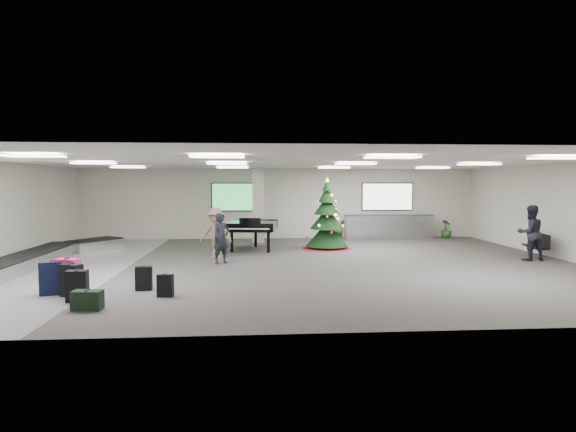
{
  "coord_description": "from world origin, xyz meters",
  "views": [
    {
      "loc": [
        -1.2,
        -14.94,
        2.56
      ],
      "look_at": [
        -0.05,
        1.0,
        1.44
      ],
      "focal_mm": 30.0,
      "sensor_mm": 36.0,
      "label": 1
    }
  ],
  "objects": [
    {
      "name": "ground",
      "position": [
        0.0,
        0.0,
        0.0
      ],
      "size": [
        18.0,
        18.0,
        0.0
      ],
      "primitive_type": "plane",
      "color": "#3C3A37",
      "rests_on": "ground"
    },
    {
      "name": "room_envelope",
      "position": [
        -0.38,
        0.67,
        2.33
      ],
      "size": [
        18.02,
        14.02,
        3.21
      ],
      "color": "beige",
      "rests_on": "ground"
    },
    {
      "name": "baggage_carousel",
      "position": [
        -7.84,
        -0.08,
        0.21
      ],
      "size": [
        2.28,
        9.71,
        0.43
      ],
      "color": "silver",
      "rests_on": "ground"
    },
    {
      "name": "service_counter",
      "position": [
        5.0,
        6.65,
        0.55
      ],
      "size": [
        4.05,
        0.65,
        1.08
      ],
      "color": "silver",
      "rests_on": "ground"
    },
    {
      "name": "suitcase_0",
      "position": [
        -4.98,
        -4.47,
        0.34
      ],
      "size": [
        0.44,
        0.25,
        0.7
      ],
      "rotation": [
        0.0,
        0.0,
        0.03
      ],
      "color": "black",
      "rests_on": "ground"
    },
    {
      "name": "suitcase_1",
      "position": [
        -5.27,
        -4.0,
        0.37
      ],
      "size": [
        0.54,
        0.43,
        0.76
      ],
      "rotation": [
        0.0,
        0.0,
        -0.44
      ],
      "color": "black",
      "rests_on": "ground"
    },
    {
      "name": "pink_suitcase",
      "position": [
        -5.47,
        -3.69,
        0.41
      ],
      "size": [
        0.58,
        0.43,
        0.83
      ],
      "rotation": [
        0.0,
        0.0,
        -0.28
      ],
      "color": "#E71E68",
      "rests_on": "ground"
    },
    {
      "name": "suitcase_3",
      "position": [
        -3.81,
        -3.43,
        0.29
      ],
      "size": [
        0.4,
        0.24,
        0.59
      ],
      "rotation": [
        0.0,
        0.0,
        0.09
      ],
      "color": "black",
      "rests_on": "ground"
    },
    {
      "name": "navy_suitcase",
      "position": [
        -5.8,
        -3.76,
        0.38
      ],
      "size": [
        0.55,
        0.41,
        0.79
      ],
      "rotation": [
        0.0,
        0.0,
        0.26
      ],
      "color": "black",
      "rests_on": "ground"
    },
    {
      "name": "green_duffel",
      "position": [
        -4.55,
        -5.15,
        0.2
      ],
      "size": [
        0.61,
        0.35,
        0.41
      ],
      "rotation": [
        0.0,
        0.0,
        -0.1
      ],
      "color": "black",
      "rests_on": "ground"
    },
    {
      "name": "suitcase_7",
      "position": [
        -3.18,
        -4.13,
        0.25
      ],
      "size": [
        0.37,
        0.22,
        0.52
      ],
      "rotation": [
        0.0,
        0.0,
        -0.1
      ],
      "color": "black",
      "rests_on": "ground"
    },
    {
      "name": "christmas_tree",
      "position": [
        1.64,
        3.44,
        0.95
      ],
      "size": [
        1.94,
        1.94,
        2.77
      ],
      "color": "maroon",
      "rests_on": "ground"
    },
    {
      "name": "grand_piano",
      "position": [
        -1.23,
        3.29,
        0.9
      ],
      "size": [
        1.99,
        2.43,
        1.27
      ],
      "rotation": [
        0.0,
        0.0,
        -0.14
      ],
      "color": "black",
      "rests_on": "ground"
    },
    {
      "name": "bench",
      "position": [
        8.49,
        0.71,
        0.47
      ],
      "size": [
        0.69,
        1.38,
        0.83
      ],
      "rotation": [
        0.0,
        0.0,
        -0.19
      ],
      "color": "black",
      "rests_on": "ground"
    },
    {
      "name": "traveler_a",
      "position": [
        -2.22,
        0.22,
        0.8
      ],
      "size": [
        0.7,
        0.66,
        1.6
      ],
      "primitive_type": "imported",
      "rotation": [
        0.0,
        0.0,
        0.64
      ],
      "color": "black",
      "rests_on": "ground"
    },
    {
      "name": "traveler_b",
      "position": [
        -2.47,
        1.25,
        0.86
      ],
      "size": [
        1.25,
        0.94,
        1.73
      ],
      "primitive_type": "imported",
      "rotation": [
        0.0,
        0.0,
        -0.3
      ],
      "color": "#887454",
      "rests_on": "ground"
    },
    {
      "name": "traveler_bench",
      "position": [
        7.85,
        0.12,
        0.91
      ],
      "size": [
        0.92,
        0.74,
        1.82
      ],
      "primitive_type": "imported",
      "rotation": [
        0.0,
        0.0,
        3.19
      ],
      "color": "black",
      "rests_on": "ground"
    },
    {
      "name": "potted_plant_left",
      "position": [
        2.71,
        6.5,
        0.44
      ],
      "size": [
        0.59,
        0.53,
        0.89
      ],
      "primitive_type": "imported",
      "rotation": [
        0.0,
        0.0,
        0.32
      ],
      "color": "#184616",
      "rests_on": "ground"
    },
    {
      "name": "potted_plant_right",
      "position": [
        7.65,
        6.48,
        0.43
      ],
      "size": [
        0.61,
        0.61,
        0.86
      ],
      "primitive_type": "imported",
      "rotation": [
        0.0,
        0.0,
        1.92
      ],
      "color": "#184616",
      "rests_on": "ground"
    }
  ]
}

